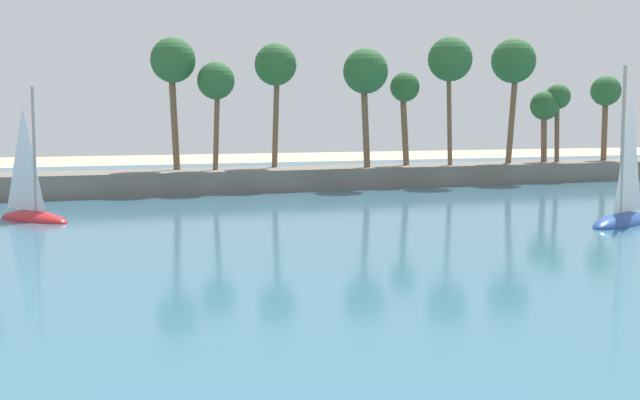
% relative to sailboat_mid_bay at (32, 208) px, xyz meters
% --- Properties ---
extents(sea, '(220.00, 91.45, 0.06)m').
position_rel_sailboat_mid_bay_xyz_m(sea, '(4.52, 8.50, -0.76)').
color(sea, '#386B84').
rests_on(sea, ground).
extents(palm_headland, '(119.05, 6.73, 13.60)m').
position_rel_sailboat_mid_bay_xyz_m(palm_headland, '(5.55, 14.15, 3.15)').
color(palm_headland, slate).
rests_on(palm_headland, ground).
extents(sailboat_mid_bay, '(4.55, 5.56, 8.11)m').
position_rel_sailboat_mid_bay_xyz_m(sailboat_mid_bay, '(0.00, 0.00, 0.00)').
color(sailboat_mid_bay, red).
rests_on(sailboat_mid_bay, sea).
extents(sailboat_far_left, '(6.57, 4.57, 9.26)m').
position_rel_sailboat_mid_bay_xyz_m(sailboat_far_left, '(30.27, -13.47, 0.10)').
color(sailboat_far_left, '#234793').
rests_on(sailboat_far_left, sea).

